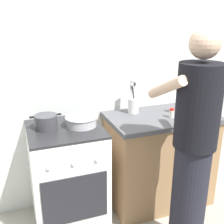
% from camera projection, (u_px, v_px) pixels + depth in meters
% --- Properties ---
extents(ground, '(6.00, 6.00, 0.00)m').
position_uv_depth(ground, '(111.00, 220.00, 2.52)').
color(ground, gray).
extents(back_wall, '(3.20, 0.10, 2.50)m').
position_uv_depth(back_wall, '(113.00, 73.00, 2.63)').
color(back_wall, silver).
rests_on(back_wall, ground).
extents(countertop, '(1.00, 0.60, 0.90)m').
position_uv_depth(countertop, '(159.00, 159.00, 2.69)').
color(countertop, '#99724C').
rests_on(countertop, ground).
extents(stove_range, '(0.60, 0.62, 0.90)m').
position_uv_depth(stove_range, '(68.00, 176.00, 2.39)').
color(stove_range, white).
rests_on(stove_range, ground).
extents(pot, '(0.25, 0.18, 0.12)m').
position_uv_depth(pot, '(46.00, 122.00, 2.22)').
color(pot, '#38383D').
rests_on(pot, stove_range).
extents(mixing_bowl, '(0.26, 0.26, 0.08)m').
position_uv_depth(mixing_bowl, '(81.00, 121.00, 2.28)').
color(mixing_bowl, '#B7B7BC').
rests_on(mixing_bowl, stove_range).
extents(utensil_crock, '(0.10, 0.10, 0.33)m').
position_uv_depth(utensil_crock, '(133.00, 103.00, 2.58)').
color(utensil_crock, silver).
rests_on(utensil_crock, countertop).
extents(spice_bottle, '(0.04, 0.04, 0.09)m').
position_uv_depth(spice_bottle, '(172.00, 113.00, 2.47)').
color(spice_bottle, silver).
rests_on(spice_bottle, countertop).
extents(oil_bottle, '(0.07, 0.07, 0.24)m').
position_uv_depth(oil_bottle, '(183.00, 104.00, 2.54)').
color(oil_bottle, gold).
rests_on(oil_bottle, countertop).
extents(person, '(0.41, 0.50, 1.70)m').
position_uv_depth(person, '(193.00, 151.00, 1.95)').
color(person, black).
rests_on(person, ground).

